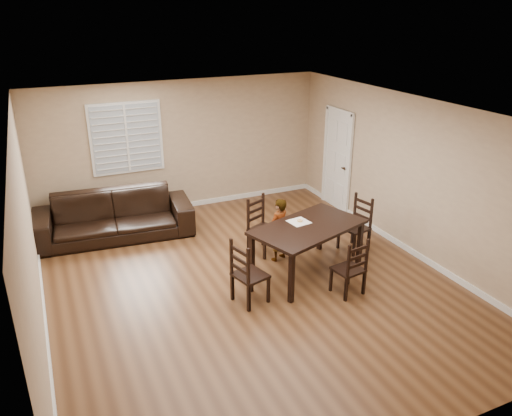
# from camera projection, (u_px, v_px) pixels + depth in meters

# --- Properties ---
(ground) EXTENTS (7.00, 7.00, 0.00)m
(ground) POSITION_uv_depth(u_px,v_px,m) (250.00, 283.00, 7.83)
(ground) COLOR brown
(ground) RESTS_ON ground
(room) EXTENTS (6.04, 7.04, 2.72)m
(room) POSITION_uv_depth(u_px,v_px,m) (247.00, 170.00, 7.31)
(room) COLOR tan
(room) RESTS_ON ground
(dining_table) EXTENTS (2.02, 1.52, 0.84)m
(dining_table) POSITION_uv_depth(u_px,v_px,m) (308.00, 231.00, 7.86)
(dining_table) COLOR black
(dining_table) RESTS_ON ground
(chair_near) EXTENTS (0.59, 0.57, 1.01)m
(chair_near) POSITION_uv_depth(u_px,v_px,m) (259.00, 226.00, 8.73)
(chair_near) COLOR black
(chair_near) RESTS_ON ground
(chair_far) EXTENTS (0.47, 0.44, 0.92)m
(chair_far) POSITION_uv_depth(u_px,v_px,m) (353.00, 271.00, 7.34)
(chair_far) COLOR black
(chair_far) RESTS_ON ground
(chair_left) EXTENTS (0.52, 0.54, 1.00)m
(chair_left) POSITION_uv_depth(u_px,v_px,m) (244.00, 276.00, 7.13)
(chair_left) COLOR black
(chair_left) RESTS_ON ground
(chair_right) EXTENTS (0.49, 0.52, 0.99)m
(chair_right) POSITION_uv_depth(u_px,v_px,m) (359.00, 225.00, 8.81)
(chair_right) COLOR black
(chair_right) RESTS_ON ground
(child) EXTENTS (0.47, 0.40, 1.10)m
(child) POSITION_uv_depth(u_px,v_px,m) (279.00, 230.00, 8.37)
(child) COLOR gray
(child) RESTS_ON ground
(napkin) EXTENTS (0.35, 0.35, 0.00)m
(napkin) POSITION_uv_depth(u_px,v_px,m) (299.00, 222.00, 7.96)
(napkin) COLOR beige
(napkin) RESTS_ON dining_table
(donut) EXTENTS (0.09, 0.09, 0.03)m
(donut) POSITION_uv_depth(u_px,v_px,m) (300.00, 220.00, 7.97)
(donut) COLOR gold
(donut) RESTS_ON napkin
(sofa) EXTENTS (2.94, 1.38, 0.83)m
(sofa) POSITION_uv_depth(u_px,v_px,m) (114.00, 216.00, 9.27)
(sofa) COLOR black
(sofa) RESTS_ON ground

